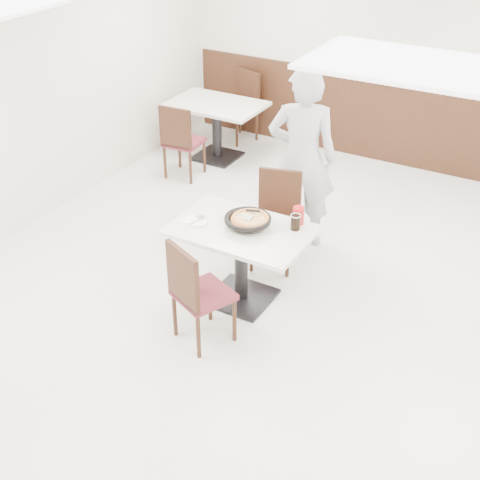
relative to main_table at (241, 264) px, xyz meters
The scene contains 21 objects.
floor 0.49m from the main_table, 22.19° to the left, with size 7.00×7.00×0.00m, color #AEAEAA.
wall_back 3.77m from the main_table, 85.42° to the left, with size 6.00×0.04×2.80m, color beige.
wall_left 2.90m from the main_table, behind, with size 0.04×7.00×2.80m, color beige.
wainscot_back 3.61m from the main_table, 85.40° to the left, with size 5.90×0.03×1.10m, color black.
fluo_panel_b 3.30m from the main_table, 37.67° to the right, with size 1.20×0.60×0.02m, color white.
main_table is the anchor object (origin of this frame).
chair_near 0.65m from the main_table, 89.23° to the right, with size 0.42×0.42×0.95m, color black, non-canonical shape.
chair_far 0.68m from the main_table, 90.72° to the left, with size 0.42×0.42×0.95m, color black, non-canonical shape.
trivet 0.40m from the main_table, 66.53° to the left, with size 0.11×0.11×0.04m, color black.
pizza_pan 0.42m from the main_table, 64.95° to the left, with size 0.36×0.36×0.01m, color black.
pizza 0.44m from the main_table, 57.39° to the left, with size 0.34×0.34×0.02m, color #C17F44.
pizza_server 0.47m from the main_table, 64.15° to the left, with size 0.08×0.10×0.00m, color white.
napkin 0.60m from the main_table, 169.05° to the right, with size 0.14×0.14×0.00m, color white.
side_plate 0.55m from the main_table, 164.51° to the right, with size 0.16×0.16×0.01m, color white.
fork 0.56m from the main_table, 164.64° to the right, with size 0.01×0.16×0.00m, color white.
cola_glass 0.64m from the main_table, 27.98° to the left, with size 0.08×0.08×0.13m, color black.
red_cup 0.68m from the main_table, 39.54° to the left, with size 0.10×0.10×0.16m, color #A91514.
diner_person 1.33m from the main_table, 89.84° to the left, with size 0.68×0.45×1.87m, color #B1B2B6.
bg_table_left 3.20m from the main_table, 125.28° to the left, with size 1.20×0.80×0.75m, color silver, non-canonical shape.
bg_chair_left_near 2.72m from the main_table, 134.54° to the left, with size 0.42×0.42×0.95m, color black, non-canonical shape.
bg_chair_left_far 3.80m from the main_table, 120.13° to the left, with size 0.42×0.42×0.95m, color black, non-canonical shape.
Camera 1 is at (2.18, -4.48, 3.66)m, focal length 50.00 mm.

